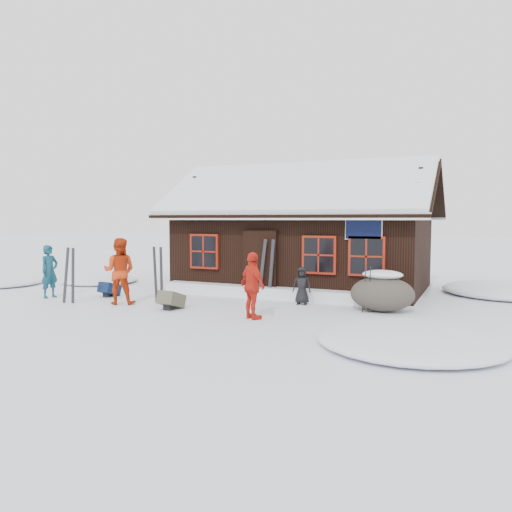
% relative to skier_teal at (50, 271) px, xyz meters
% --- Properties ---
extents(ground, '(120.00, 120.00, 0.00)m').
position_rel_skier_teal_xyz_m(ground, '(4.85, 0.48, -0.81)').
color(ground, white).
rests_on(ground, ground).
extents(mountain_hut, '(8.90, 6.09, 4.42)m').
position_rel_skier_teal_xyz_m(mountain_hut, '(6.35, 5.46, 0.77)').
color(mountain_hut, black).
rests_on(mountain_hut, ground).
extents(snow_drift, '(7.60, 0.60, 0.35)m').
position_rel_skier_teal_xyz_m(snow_drift, '(6.35, 2.73, -0.63)').
color(snow_drift, white).
rests_on(snow_drift, ground).
extents(snow_mounds, '(20.60, 13.20, 0.48)m').
position_rel_skier_teal_xyz_m(snow_mounds, '(6.51, 2.35, -0.81)').
color(snow_mounds, white).
rests_on(snow_mounds, ground).
extents(skier_teal, '(0.43, 0.62, 1.62)m').
position_rel_skier_teal_xyz_m(skier_teal, '(0.00, 0.00, 0.00)').
color(skier_teal, '#114153').
rests_on(skier_teal, ground).
extents(skier_orange_left, '(1.12, 1.01, 1.88)m').
position_rel_skier_teal_xyz_m(skier_orange_left, '(2.70, -0.03, 0.13)').
color(skier_orange_left, red).
rests_on(skier_orange_left, ground).
extents(skier_orange_right, '(1.01, 0.85, 1.62)m').
position_rel_skier_teal_xyz_m(skier_orange_right, '(7.04, -0.45, 0.00)').
color(skier_orange_right, red).
rests_on(skier_orange_right, ground).
extents(skier_crouched, '(0.57, 0.42, 1.06)m').
position_rel_skier_teal_xyz_m(skier_crouched, '(7.43, 2.03, -0.28)').
color(skier_crouched, black).
rests_on(skier_crouched, ground).
extents(boulder, '(1.66, 1.24, 0.97)m').
position_rel_skier_teal_xyz_m(boulder, '(9.69, 1.87, -0.32)').
color(boulder, '#4C463D').
rests_on(boulder, ground).
extents(ski_pair_left, '(0.52, 0.11, 1.65)m').
position_rel_skier_teal_xyz_m(ski_pair_left, '(1.31, -0.51, -0.03)').
color(ski_pair_left, black).
rests_on(ski_pair_left, ground).
extents(ski_pair_mid, '(0.42, 0.16, 1.68)m').
position_rel_skier_teal_xyz_m(ski_pair_mid, '(3.69, 0.44, -0.02)').
color(ski_pair_mid, black).
rests_on(ski_pair_mid, ground).
extents(ski_pair_right, '(0.60, 0.14, 1.85)m').
position_rel_skier_teal_xyz_m(ski_pair_right, '(6.07, 2.68, 0.07)').
color(ski_pair_right, black).
rests_on(ski_pair_right, ground).
extents(ski_poles, '(0.22, 0.11, 1.25)m').
position_rel_skier_teal_xyz_m(ski_poles, '(9.35, 1.55, -0.22)').
color(ski_poles, black).
rests_on(ski_poles, ground).
extents(backpack_blue, '(0.46, 0.60, 0.32)m').
position_rel_skier_teal_xyz_m(backpack_blue, '(1.50, 0.94, -0.65)').
color(backpack_blue, '#0F1E41').
rests_on(backpack_blue, ground).
extents(backpack_olive, '(0.52, 0.67, 0.35)m').
position_rel_skier_teal_xyz_m(backpack_olive, '(4.49, -0.12, -0.63)').
color(backpack_olive, '#4F4D38').
rests_on(backpack_olive, ground).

